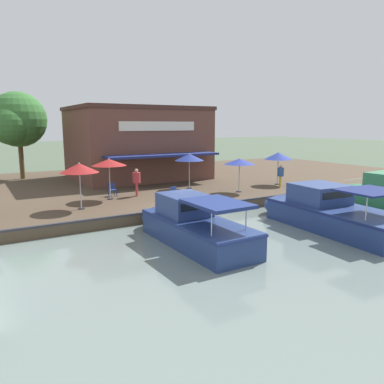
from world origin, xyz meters
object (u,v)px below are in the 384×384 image
object	(u,v)px
patio_umbrella_by_entrance	(189,157)
person_at_quay_edge	(137,179)
patio_umbrella_mid_patio_left	(240,162)
motorboat_far_downstream	(188,224)
person_mid_patio	(281,173)
patio_umbrella_mid_patio_right	(109,162)
patio_umbrella_near_quay_edge	(278,156)
tree_behind_restaurant	(16,121)
cafe_chair_far_corner_seat	(112,189)
cafe_chair_mid_patio	(175,193)
motorboat_distant_upstream	(324,211)
patio_umbrella_back_row	(79,168)
waterfront_restaurant	(137,143)

from	to	relation	value
patio_umbrella_by_entrance	person_at_quay_edge	distance (m)	4.65
patio_umbrella_mid_patio_left	motorboat_far_downstream	bearing A→B (deg)	-50.69
motorboat_far_downstream	person_mid_patio	bearing A→B (deg)	118.89
patio_umbrella_mid_patio_right	person_at_quay_edge	size ratio (longest dim) A/B	1.43
patio_umbrella_mid_patio_left	patio_umbrella_by_entrance	distance (m)	3.73
patio_umbrella_near_quay_edge	person_mid_patio	size ratio (longest dim) A/B	1.52
motorboat_far_downstream	tree_behind_restaurant	size ratio (longest dim) A/B	1.00
cafe_chair_far_corner_seat	cafe_chair_mid_patio	bearing A→B (deg)	40.02
motorboat_distant_upstream	patio_umbrella_by_entrance	bearing A→B (deg)	-171.15
patio_umbrella_mid_patio_right	motorboat_far_downstream	bearing A→B (deg)	5.12
patio_umbrella_near_quay_edge	motorboat_distant_upstream	world-z (taller)	patio_umbrella_near_quay_edge
patio_umbrella_back_row	tree_behind_restaurant	distance (m)	14.42
person_at_quay_edge	patio_umbrella_near_quay_edge	bearing A→B (deg)	84.38
cafe_chair_mid_patio	patio_umbrella_mid_patio_right	bearing A→B (deg)	-126.55
patio_umbrella_near_quay_edge	person_at_quay_edge	world-z (taller)	patio_umbrella_near_quay_edge
patio_umbrella_by_entrance	tree_behind_restaurant	size ratio (longest dim) A/B	0.35
cafe_chair_mid_patio	motorboat_distant_upstream	size ratio (longest dim) A/B	0.10
person_mid_patio	patio_umbrella_mid_patio_right	bearing A→B (deg)	-98.74
person_mid_patio	motorboat_far_downstream	world-z (taller)	person_mid_patio
motorboat_distant_upstream	patio_umbrella_mid_patio_left	bearing A→B (deg)	176.01
patio_umbrella_mid_patio_left	cafe_chair_mid_patio	size ratio (longest dim) A/B	2.76
cafe_chair_far_corner_seat	cafe_chair_mid_patio	distance (m)	4.35
patio_umbrella_back_row	patio_umbrella_near_quay_edge	bearing A→B (deg)	93.30
cafe_chair_far_corner_seat	person_mid_patio	bearing A→B (deg)	76.68
person_mid_patio	waterfront_restaurant	bearing A→B (deg)	-145.43
cafe_chair_mid_patio	tree_behind_restaurant	bearing A→B (deg)	-154.67
waterfront_restaurant	patio_umbrella_mid_patio_left	bearing A→B (deg)	16.74
patio_umbrella_back_row	cafe_chair_far_corner_seat	size ratio (longest dim) A/B	3.02
patio_umbrella_mid_patio_left	patio_umbrella_near_quay_edge	distance (m)	4.72
patio_umbrella_mid_patio_right	person_mid_patio	xyz separation A→B (m)	(1.91, 12.44, -1.26)
patio_umbrella_by_entrance	person_mid_patio	world-z (taller)	patio_umbrella_by_entrance
motorboat_distant_upstream	cafe_chair_mid_patio	bearing A→B (deg)	-147.47
waterfront_restaurant	patio_umbrella_by_entrance	bearing A→B (deg)	7.16
person_mid_patio	tree_behind_restaurant	distance (m)	21.83
patio_umbrella_by_entrance	motorboat_far_downstream	distance (m)	11.02
cafe_chair_far_corner_seat	person_mid_patio	world-z (taller)	person_mid_patio
patio_umbrella_near_quay_edge	patio_umbrella_by_entrance	bearing A→B (deg)	-105.72
cafe_chair_far_corner_seat	motorboat_distant_upstream	world-z (taller)	motorboat_distant_upstream
motorboat_far_downstream	tree_behind_restaurant	bearing A→B (deg)	-167.83
patio_umbrella_mid_patio_left	motorboat_far_downstream	distance (m)	10.15
patio_umbrella_mid_patio_left	patio_umbrella_by_entrance	world-z (taller)	patio_umbrella_by_entrance
patio_umbrella_near_quay_edge	person_at_quay_edge	distance (m)	11.34
cafe_chair_mid_patio	person_mid_patio	distance (m)	9.23
waterfront_restaurant	motorboat_distant_upstream	world-z (taller)	waterfront_restaurant
motorboat_far_downstream	motorboat_distant_upstream	xyz separation A→B (m)	(1.40, 7.19, -0.01)
motorboat_far_downstream	patio_umbrella_mid_patio_left	bearing A→B (deg)	129.31
person_mid_patio	patio_umbrella_near_quay_edge	bearing A→B (deg)	146.98
cafe_chair_far_corner_seat	person_at_quay_edge	size ratio (longest dim) A/B	0.48
patio_umbrella_near_quay_edge	cafe_chair_far_corner_seat	size ratio (longest dim) A/B	2.97
patio_umbrella_near_quay_edge	person_at_quay_edge	bearing A→B (deg)	-95.62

